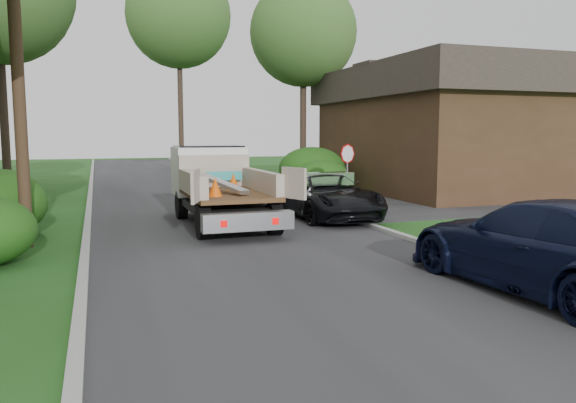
% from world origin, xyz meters
% --- Properties ---
extents(ground, '(120.00, 120.00, 0.00)m').
position_xyz_m(ground, '(0.00, 0.00, 0.00)').
color(ground, '#1E4814').
rests_on(ground, ground).
extents(road, '(8.00, 90.00, 0.02)m').
position_xyz_m(road, '(0.00, 10.00, 0.00)').
color(road, '#28282B').
rests_on(road, ground).
extents(side_street, '(16.00, 7.00, 0.02)m').
position_xyz_m(side_street, '(12.00, 9.00, 0.01)').
color(side_street, '#28282B').
rests_on(side_street, ground).
extents(curb_left, '(0.20, 90.00, 0.12)m').
position_xyz_m(curb_left, '(-4.10, 10.00, 0.06)').
color(curb_left, '#9E9E99').
rests_on(curb_left, ground).
extents(curb_right, '(0.20, 90.00, 0.12)m').
position_xyz_m(curb_right, '(4.10, 10.00, 0.06)').
color(curb_right, '#9E9E99').
rests_on(curb_right, ground).
extents(stop_sign, '(0.71, 0.32, 2.48)m').
position_xyz_m(stop_sign, '(5.20, 9.00, 1.78)').
color(stop_sign, slate).
rests_on(stop_sign, ground).
extents(utility_pole, '(2.42, 1.25, 10.00)m').
position_xyz_m(utility_pole, '(-5.48, 4.98, 5.17)').
color(utility_pole, '#382619').
rests_on(utility_pole, ground).
extents(house_right, '(9.72, 12.96, 6.20)m').
position_xyz_m(house_right, '(13.00, 14.00, 3.16)').
color(house_right, '#3C2718').
rests_on(house_right, ground).
extents(hedge_left_c, '(2.60, 2.60, 1.70)m').
position_xyz_m(hedge_left_c, '(-6.80, 10.00, 0.85)').
color(hedge_left_c, '#184810').
rests_on(hedge_left_c, ground).
extents(hedge_right_a, '(2.60, 2.60, 1.70)m').
position_xyz_m(hedge_right_a, '(5.80, 13.00, 0.85)').
color(hedge_right_a, '#184810').
rests_on(hedge_right_a, ground).
extents(hedge_right_b, '(3.38, 3.38, 2.21)m').
position_xyz_m(hedge_right_b, '(6.50, 16.00, 1.10)').
color(hedge_right_b, '#184810').
rests_on(hedge_right_b, ground).
extents(tree_right_far, '(6.00, 6.00, 11.50)m').
position_xyz_m(tree_right_far, '(7.50, 20.00, 8.48)').
color(tree_right_far, '#2D2119').
rests_on(tree_right_far, ground).
extents(tree_center_far, '(7.20, 7.20, 14.60)m').
position_xyz_m(tree_center_far, '(2.00, 30.00, 10.98)').
color(tree_center_far, '#2D2119').
rests_on(tree_center_far, ground).
extents(flatbed_truck, '(3.04, 6.47, 2.45)m').
position_xyz_m(flatbed_truck, '(-0.12, 7.64, 1.33)').
color(flatbed_truck, black).
rests_on(flatbed_truck, ground).
extents(black_pickup, '(2.48, 5.38, 1.49)m').
position_xyz_m(black_pickup, '(3.60, 7.19, 0.75)').
color(black_pickup, black).
rests_on(black_pickup, ground).
extents(navy_suv, '(2.68, 5.99, 1.71)m').
position_xyz_m(navy_suv, '(3.80, -2.50, 0.85)').
color(navy_suv, black).
rests_on(navy_suv, ground).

